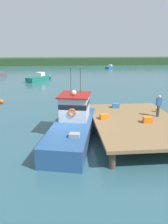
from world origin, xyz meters
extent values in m
plane|color=#2D5660|center=(0.00, 0.00, 0.00)|extent=(200.00, 200.00, 0.00)
cylinder|color=#4C3D2D|center=(2.20, -4.10, 0.50)|extent=(0.36, 0.36, 1.00)
cylinder|color=#4C3D2D|center=(2.20, 4.10, 0.50)|extent=(0.36, 0.36, 1.00)
cylinder|color=#4C3D2D|center=(7.40, 4.10, 0.50)|extent=(0.36, 0.36, 1.00)
cube|color=olive|center=(4.80, 0.00, 1.10)|extent=(6.00, 9.00, 0.20)
cube|color=#285184|center=(0.20, -0.35, 0.55)|extent=(4.16, 8.35, 1.10)
cone|color=#285184|center=(1.25, 4.44, 0.55)|extent=(1.46, 1.99, 1.10)
cube|color=#A31919|center=(0.20, -0.35, 1.00)|extent=(4.14, 8.20, 0.12)
cube|color=#285184|center=(0.20, -0.35, 1.16)|extent=(4.20, 8.36, 0.12)
cube|color=silver|center=(0.46, 0.82, 2.00)|extent=(2.33, 2.56, 1.80)
cube|color=black|center=(0.46, 0.82, 2.31)|extent=(2.35, 2.58, 0.36)
cube|color=maroon|center=(0.46, 0.82, 2.95)|extent=(2.63, 2.90, 0.10)
sphere|color=white|center=(0.39, 0.53, 3.18)|extent=(0.36, 0.36, 0.36)
cylinder|color=black|center=(0.22, 1.39, 3.90)|extent=(0.03, 0.03, 1.80)
cylinder|color=black|center=(0.91, 1.24, 3.90)|extent=(0.03, 0.03, 1.80)
cube|color=#939399|center=(0.27, -2.62, 1.28)|extent=(0.68, 0.56, 0.36)
torus|color=orange|center=(-0.79, -3.00, 1.16)|extent=(0.67, 0.67, 0.12)
torus|color=#EA5119|center=(0.21, -0.29, 2.00)|extent=(0.55, 0.21, 0.54)
cube|color=orange|center=(2.57, 0.52, 1.37)|extent=(0.67, 0.53, 0.34)
cube|color=#3370B2|center=(4.08, 3.32, 1.39)|extent=(0.65, 0.50, 0.37)
cube|color=orange|center=(5.41, -0.55, 1.41)|extent=(0.64, 0.49, 0.42)
cylinder|color=yellow|center=(7.14, 1.80, 1.37)|extent=(0.32, 0.32, 0.34)
cylinder|color=#383842|center=(6.67, 0.69, 1.63)|extent=(0.22, 0.22, 0.86)
cube|color=#2D56A8|center=(6.67, 0.69, 2.34)|extent=(0.36, 0.22, 0.56)
sphere|color=beige|center=(6.67, 0.69, 2.73)|extent=(0.20, 0.20, 0.20)
cube|color=#285184|center=(12.68, 47.54, 0.31)|extent=(2.88, 3.43, 0.62)
cone|color=#285184|center=(13.92, 49.29, 0.31)|extent=(1.01, 1.06, 0.62)
cube|color=silver|center=(13.02, 48.03, 0.86)|extent=(1.21, 1.21, 0.47)
cube|color=#196B5B|center=(-5.22, 26.04, 0.45)|extent=(3.96, 4.98, 0.89)
cone|color=#196B5B|center=(-3.56, 28.63, 0.45)|extent=(1.41, 1.52, 0.89)
cube|color=silver|center=(-4.76, 26.77, 1.23)|extent=(1.71, 1.71, 0.67)
sphere|color=#EA5B19|center=(-0.26, 13.83, 0.22)|extent=(0.44, 0.44, 0.44)
sphere|color=#EA5B19|center=(-7.47, 10.28, 0.24)|extent=(0.47, 0.47, 0.47)
cube|color=#284723|center=(0.00, 62.00, 1.20)|extent=(120.00, 8.00, 2.40)
camera|label=1|loc=(-0.20, -14.00, 6.28)|focal=34.24mm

